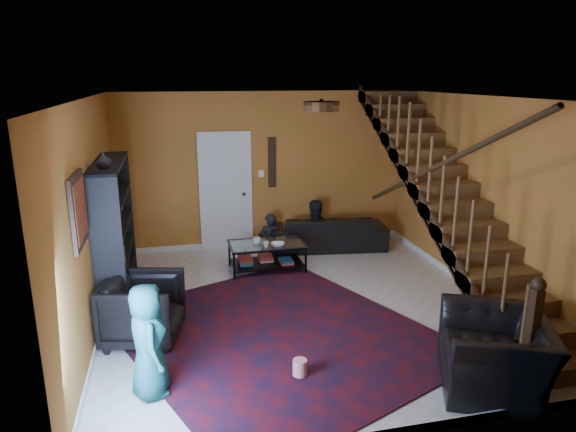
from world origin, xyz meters
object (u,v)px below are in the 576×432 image
object	(u,v)px
bookshelf	(116,238)
armchair_left	(143,309)
coffee_table	(267,255)
sofa	(328,232)
armchair_right	(495,353)

from	to	relation	value
bookshelf	armchair_left	distance (m)	1.26
armchair_left	coffee_table	size ratio (longest dim) A/B	0.73
sofa	coffee_table	size ratio (longest dim) A/B	1.75
sofa	armchair_right	bearing A→B (deg)	101.53
sofa	armchair_left	bearing A→B (deg)	48.72
armchair_right	coffee_table	size ratio (longest dim) A/B	0.95
armchair_left	armchair_right	xyz separation A→B (m)	(3.48, -1.78, -0.03)
bookshelf	sofa	bearing A→B (deg)	25.93
armchair_left	sofa	bearing A→B (deg)	-35.35
sofa	bookshelf	bearing A→B (deg)	33.23
bookshelf	coffee_table	world-z (taller)	bookshelf
armchair_left	armchair_right	distance (m)	3.91
sofa	coffee_table	bearing A→B (deg)	40.61
bookshelf	coffee_table	bearing A→B (deg)	21.08
armchair_left	coffee_table	xyz separation A→B (m)	(1.85, 1.92, -0.13)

